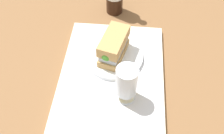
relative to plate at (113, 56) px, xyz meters
The scene contains 6 objects.
ground_plane 0.07m from the plate, ahead, with size 3.00×3.00×0.00m, color brown.
tray 0.06m from the plate, ahead, with size 0.44×0.32×0.02m, color beige.
placemat 0.06m from the plate, ahead, with size 0.38×0.27×0.00m, color silver.
plate is the anchor object (origin of this frame).
sandwich 0.05m from the plate, 14.65° to the right, with size 0.14×0.09×0.08m.
beer_glass 0.16m from the plate, 19.34° to the left, with size 0.06×0.06×0.12m.
Camera 1 is at (0.48, 0.05, 0.65)m, focal length 40.53 mm.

